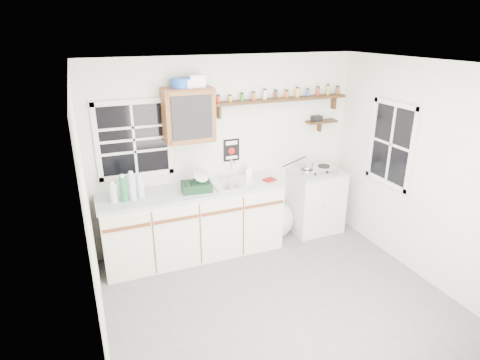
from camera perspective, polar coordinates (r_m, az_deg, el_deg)
name	(u,v)px	position (r m, az deg, el deg)	size (l,w,h in m)	color
room	(284,196)	(3.98, 6.23, -2.33)	(3.64, 3.24, 2.54)	#57575A
main_cabinet	(194,222)	(5.22, -6.59, -6.00)	(2.31, 0.63, 0.92)	beige
right_cabinet	(315,200)	(5.93, 10.69, -2.88)	(0.73, 0.57, 0.91)	#BABAB3
sink	(232,183)	(5.18, -1.10, -0.37)	(0.52, 0.44, 0.29)	silver
upper_cabinet	(189,115)	(4.91, -7.32, 9.15)	(0.60, 0.32, 0.65)	brown
upper_cabinet_clutter	(187,82)	(4.84, -7.57, 13.60)	(0.40, 0.24, 0.14)	#1A4AAE
spice_shelf	(282,99)	(5.41, 5.99, 11.43)	(1.91, 0.18, 0.35)	black
secondary_shelf	(320,121)	(5.80, 11.28, 8.22)	(0.45, 0.16, 0.24)	black
warning_sign	(231,150)	(5.35, -1.22, 4.28)	(0.22, 0.02, 0.30)	black
window_back	(134,140)	(4.99, -14.85, 5.57)	(0.93, 0.03, 0.98)	black
window_right	(391,144)	(5.34, 20.72, 4.78)	(0.03, 0.78, 1.08)	black
water_bottles	(128,188)	(4.82, -15.66, -1.15)	(0.40, 0.13, 0.35)	silver
dish_rack	(197,184)	(4.96, -6.07, -0.54)	(0.39, 0.31, 0.27)	black
soap_bottle	(249,171)	(5.36, 1.28, 1.30)	(0.08, 0.09, 0.19)	silver
rag	(269,180)	(5.29, 4.22, 0.04)	(0.15, 0.13, 0.02)	maroon
hotplate	(315,170)	(5.71, 10.66, 1.47)	(0.56, 0.32, 0.08)	silver
saucepan	(307,165)	(5.61, 9.44, 2.13)	(0.40, 0.23, 0.18)	silver
trash_bag	(276,219)	(5.80, 5.10, -5.58)	(0.47, 0.43, 0.54)	beige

